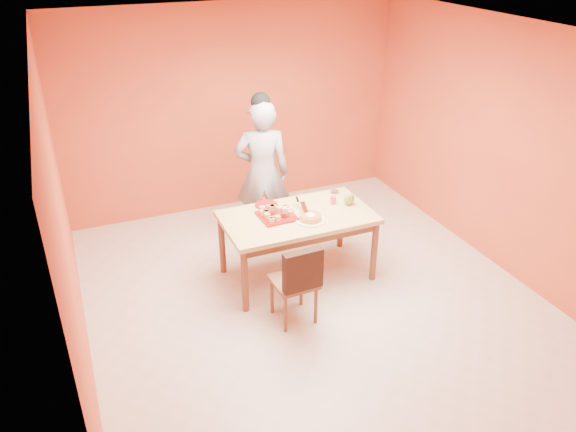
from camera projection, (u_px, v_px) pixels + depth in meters
name	position (u px, v px, depth m)	size (l,w,h in m)	color
floor	(312.00, 297.00, 5.93)	(5.00, 5.00, 0.00)	beige
ceiling	(319.00, 33.00, 4.68)	(5.00, 5.00, 0.00)	white
wall_back	(234.00, 109.00, 7.35)	(4.50, 4.50, 0.00)	#CF562F
wall_left	(63.00, 225.00, 4.54)	(5.00, 5.00, 0.00)	#CF562F
wall_right	(503.00, 148.00, 6.08)	(5.00, 5.00, 0.00)	#CF562F
dining_table	(298.00, 223.00, 6.00)	(1.60, 0.90, 0.76)	tan
dining_chair	(295.00, 281.00, 5.41)	(0.42, 0.48, 0.88)	brown
pastry_pile	(277.00, 211.00, 5.89)	(0.33, 0.33, 0.11)	#E3AA61
person	(262.00, 173.00, 6.63)	(0.65, 0.43, 1.78)	#959597
pastry_platter	(277.00, 216.00, 5.92)	(0.37, 0.37, 0.02)	maroon
red_dinner_plate	(266.00, 205.00, 6.17)	(0.25, 0.25, 0.01)	maroon
white_cake_plate	(310.00, 220.00, 5.85)	(0.31, 0.31, 0.01)	silver
sponge_cake	(310.00, 217.00, 5.83)	(0.23, 0.23, 0.05)	#F0B53E
cake_server	(304.00, 207.00, 5.97)	(0.05, 0.27, 0.01)	silver
egg_ornament	(349.00, 199.00, 6.15)	(0.12, 0.09, 0.15)	olive
magenta_glass	(333.00, 200.00, 6.18)	(0.06, 0.06, 0.09)	#DD215D
checker_tin	(335.00, 192.00, 6.45)	(0.09, 0.09, 0.03)	#34160E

